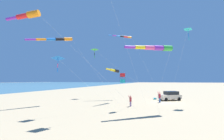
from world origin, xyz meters
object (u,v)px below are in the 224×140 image
at_px(kite_delta_white_trailing, 188,30).
at_px(kite_delta_green_low_center, 95,50).
at_px(kite_delta_black_fish_shape, 58,59).
at_px(kite_windsock_striped_overhead, 114,70).
at_px(cooler_box, 155,98).
at_px(kite_box_checkered_midright, 123,78).
at_px(kite_windsock_long_streamer_right, 123,37).
at_px(kite_windsock_orange_high_right, 156,48).
at_px(person_child_green_jacket, 131,100).
at_px(kite_windsock_long_streamer_left, 28,15).
at_px(kite_windsock_rainbow_low_near, 57,39).
at_px(person_adult_flyer, 160,97).
at_px(parked_car, 170,96).

relative_size(kite_delta_white_trailing, kite_delta_green_low_center, 0.86).
relative_size(kite_delta_black_fish_shape, kite_windsock_striped_overhead, 0.62).
bearing_deg(cooler_box, kite_box_checkered_midright, 73.31).
bearing_deg(kite_windsock_long_streamer_right, kite_delta_white_trailing, 154.67).
bearing_deg(kite_windsock_orange_high_right, kite_windsock_long_streamer_right, -60.49).
xyz_separation_m(kite_windsock_long_streamer_right, kite_box_checkered_midright, (-3.19, 13.81, -10.35)).
xyz_separation_m(person_child_green_jacket, kite_delta_black_fish_shape, (7.08, 8.39, 5.72)).
relative_size(kite_delta_white_trailing, kite_windsock_long_streamer_right, 0.87).
distance_m(person_child_green_jacket, kite_windsock_long_streamer_right, 17.78).
bearing_deg(kite_box_checkered_midright, kite_windsock_long_streamer_left, 26.76).
relative_size(kite_windsock_striped_overhead, kite_delta_green_low_center, 0.77).
bearing_deg(kite_windsock_long_streamer_right, kite_windsock_rainbow_low_near, 54.01).
bearing_deg(person_adult_flyer, cooler_box, -77.44).
xyz_separation_m(kite_windsock_striped_overhead, kite_delta_green_low_center, (7.09, -6.38, 5.78)).
height_order(person_adult_flyer, kite_delta_green_low_center, kite_delta_green_low_center).
bearing_deg(person_child_green_jacket, kite_delta_white_trailing, -154.13).
height_order(person_child_green_jacket, kite_windsock_long_streamer_right, kite_windsock_long_streamer_right).
distance_m(parked_car, person_adult_flyer, 4.27).
bearing_deg(cooler_box, person_child_green_jacket, 70.67).
height_order(person_child_green_jacket, kite_windsock_striped_overhead, kite_windsock_striped_overhead).
distance_m(person_child_green_jacket, kite_windsock_long_streamer_left, 18.65).
bearing_deg(cooler_box, kite_windsock_long_streamer_right, -6.46).
relative_size(kite_windsock_orange_high_right, kite_windsock_striped_overhead, 1.19).
xyz_separation_m(kite_windsock_orange_high_right, kite_delta_green_low_center, (14.69, -12.34, 3.34)).
bearing_deg(person_adult_flyer, kite_windsock_striped_overhead, 17.94).
bearing_deg(kite_windsock_striped_overhead, kite_windsock_rainbow_low_near, 28.33).
height_order(kite_delta_white_trailing, kite_windsock_long_streamer_left, kite_windsock_long_streamer_left).
xyz_separation_m(kite_windsock_striped_overhead, kite_windsock_long_streamer_left, (8.07, 11.88, 6.57)).
distance_m(cooler_box, kite_box_checkered_midright, 14.21).
bearing_deg(kite_delta_white_trailing, kite_windsock_orange_high_right, 54.71).
relative_size(kite_windsock_long_streamer_right, kite_box_checkered_midright, 1.16).
xyz_separation_m(person_child_green_jacket, kite_windsock_rainbow_low_near, (12.73, 1.89, 10.45)).
distance_m(kite_delta_black_fish_shape, kite_windsock_orange_high_right, 12.48).
distance_m(kite_windsock_rainbow_low_near, kite_box_checkered_midright, 14.19).
height_order(parked_car, kite_delta_white_trailing, kite_delta_white_trailing).
bearing_deg(kite_delta_black_fish_shape, kite_delta_white_trailing, -141.76).
distance_m(person_child_green_jacket, kite_windsock_orange_high_right, 8.93).
height_order(kite_delta_black_fish_shape, kite_windsock_long_streamer_left, kite_windsock_long_streamer_left).
xyz_separation_m(kite_windsock_orange_high_right, kite_box_checkered_midright, (4.47, 0.27, -3.98)).
xyz_separation_m(person_adult_flyer, kite_box_checkered_midright, (4.83, 8.81, 3.32)).
bearing_deg(kite_windsock_orange_high_right, kite_delta_white_trailing, -125.29).
bearing_deg(kite_delta_green_low_center, kite_windsock_orange_high_right, 139.97).
relative_size(kite_windsock_long_streamer_right, kite_windsock_rainbow_low_near, 1.09).
relative_size(kite_delta_white_trailing, kite_windsock_long_streamer_left, 0.82).
bearing_deg(person_adult_flyer, kite_delta_black_fish_shape, 50.72).
relative_size(kite_windsock_orange_high_right, kite_delta_green_low_center, 0.91).
distance_m(person_child_green_jacket, kite_delta_green_low_center, 17.85).
bearing_deg(kite_windsock_striped_overhead, kite_delta_green_low_center, -41.99).
distance_m(parked_car, kite_windsock_orange_high_right, 14.54).
relative_size(person_adult_flyer, kite_box_checkered_midright, 0.15).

